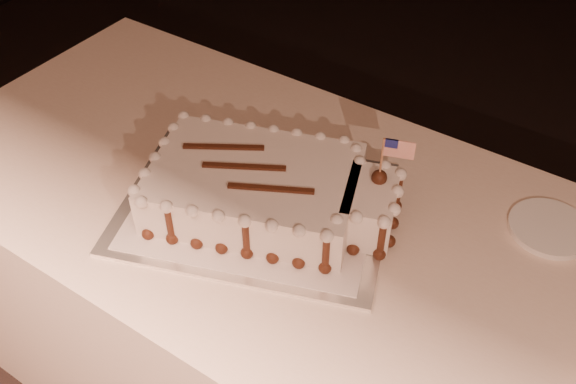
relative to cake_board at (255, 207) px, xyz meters
The scene contains 5 objects.
room_shell 0.94m from the cake_board, 54.24° to the right, with size 6.10×8.10×2.90m.
cake_board is the anchor object (origin of this frame).
doily 0.01m from the cake_board, ahead, with size 0.48×0.36×0.00m, color silver.
sheet_cake 0.06m from the cake_board, 19.77° to the left, with size 0.53×0.39×0.20m.
side_plate 0.59m from the cake_board, 27.75° to the left, with size 0.16×0.16×0.01m, color white.
Camera 1 is at (0.18, -0.19, 1.67)m, focal length 40.00 mm.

